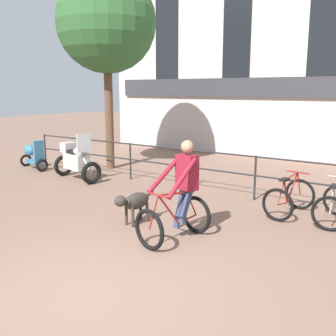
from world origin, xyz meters
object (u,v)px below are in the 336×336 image
(cyclist_with_bike, at_px, (180,196))
(parked_bicycle_near_lamp, at_px, (289,198))
(parked_scooter, at_px, (33,155))
(dog, at_px, (134,202))
(parked_bicycle_mid_left, at_px, (335,205))
(parked_motorcycle, at_px, (76,160))

(cyclist_with_bike, height_order, parked_bicycle_near_lamp, cyclist_with_bike)
(parked_bicycle_near_lamp, xyz_separation_m, parked_scooter, (-8.35, 0.03, 0.10))
(dog, distance_m, parked_scooter, 6.52)
(cyclist_with_bike, relative_size, parked_bicycle_near_lamp, 1.44)
(dog, relative_size, parked_bicycle_mid_left, 0.92)
(parked_motorcycle, bearing_deg, cyclist_with_bike, -102.31)
(parked_scooter, bearing_deg, dog, -98.08)
(cyclist_with_bike, distance_m, parked_bicycle_mid_left, 3.13)
(parked_bicycle_near_lamp, bearing_deg, parked_bicycle_mid_left, -173.40)
(parked_bicycle_mid_left, bearing_deg, parked_motorcycle, -0.28)
(dog, height_order, parked_bicycle_near_lamp, parked_bicycle_near_lamp)
(cyclist_with_bike, bearing_deg, parked_bicycle_mid_left, 61.71)
(cyclist_with_bike, bearing_deg, dog, -174.76)
(parked_bicycle_mid_left, relative_size, parked_scooter, 0.85)
(dog, distance_m, parked_bicycle_near_lamp, 3.17)
(dog, xyz_separation_m, parked_scooter, (-6.11, 2.27, 0.02))
(dog, distance_m, parked_motorcycle, 4.26)
(parked_bicycle_near_lamp, distance_m, parked_bicycle_mid_left, 0.88)
(parked_scooter, bearing_deg, cyclist_with_bike, -96.07)
(cyclist_with_bike, relative_size, parked_bicycle_mid_left, 1.50)
(parked_bicycle_mid_left, distance_m, parked_scooter, 9.24)
(parked_motorcycle, height_order, parked_bicycle_near_lamp, parked_motorcycle)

